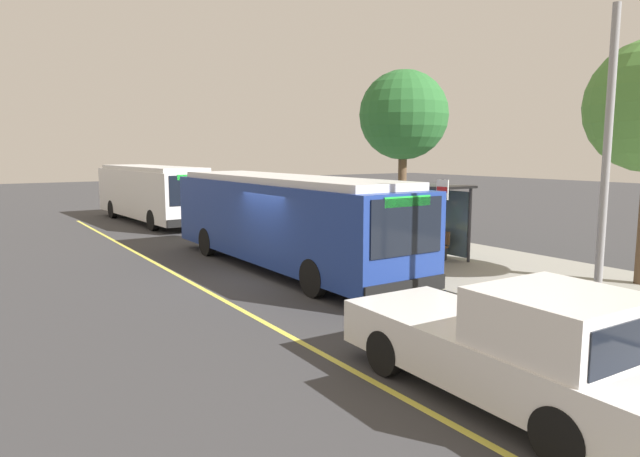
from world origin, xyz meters
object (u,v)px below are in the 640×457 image
at_px(transit_bus_main, 284,218).
at_px(transit_bus_second, 152,192).
at_px(pedestrian_commuter, 364,228).
at_px(waiting_bench, 428,243).
at_px(route_sign_post, 442,214).
at_px(pickup_truck, 514,348).

relative_size(transit_bus_main, transit_bus_second, 1.09).
height_order(transit_bus_main, pedestrian_commuter, transit_bus_main).
height_order(waiting_bench, pedestrian_commuter, pedestrian_commuter).
bearing_deg(transit_bus_second, waiting_bench, 16.11).
xyz_separation_m(waiting_bench, route_sign_post, (2.39, -1.82, 1.32)).
xyz_separation_m(transit_bus_second, pickup_truck, (24.48, -2.04, -0.76)).
relative_size(pickup_truck, route_sign_post, 1.94).
bearing_deg(pickup_truck, pedestrian_commuter, 153.74).
bearing_deg(transit_bus_main, pedestrian_commuter, 83.50).
bearing_deg(transit_bus_main, route_sign_post, 34.24).
distance_m(transit_bus_main, route_sign_post, 4.99).
height_order(transit_bus_second, waiting_bench, transit_bus_second).
height_order(transit_bus_main, pickup_truck, transit_bus_main).
bearing_deg(pickup_truck, waiting_bench, 142.50).
height_order(transit_bus_main, waiting_bench, transit_bus_main).
bearing_deg(waiting_bench, pedestrian_commuter, -129.77).
bearing_deg(route_sign_post, transit_bus_second, -171.42).
xyz_separation_m(transit_bus_main, pickup_truck, (10.35, -1.99, -0.76)).
height_order(transit_bus_second, route_sign_post, same).
height_order(pickup_truck, pedestrian_commuter, pickup_truck).
bearing_deg(transit_bus_main, pickup_truck, -10.87).
bearing_deg(route_sign_post, waiting_bench, 142.61).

